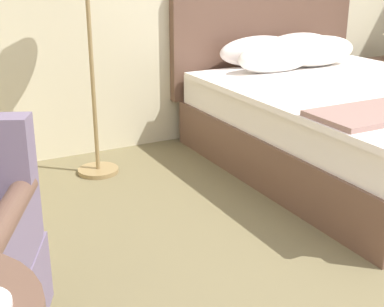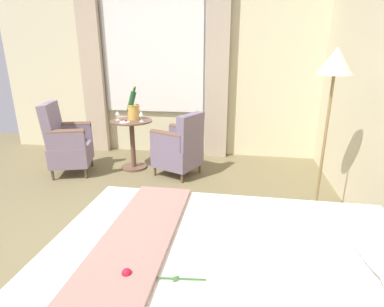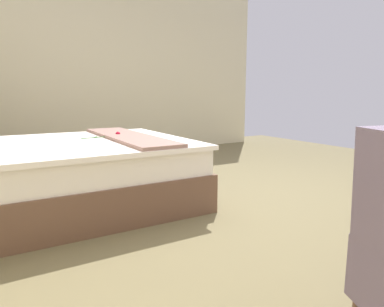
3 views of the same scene
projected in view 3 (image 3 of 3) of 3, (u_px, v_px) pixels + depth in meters
The scene contains 3 objects.
ground_plane at pixel (233, 197), 3.43m from camera, with size 7.78×7.78×0.00m, color #716644.
wall_far_side at pixel (121, 62), 5.87m from camera, with size 0.12×5.42×3.15m.
bed at pixel (54, 171), 3.03m from camera, with size 1.74×2.26×1.20m.
Camera 3 is at (-2.63, 2.04, 1.01)m, focal length 32.00 mm.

